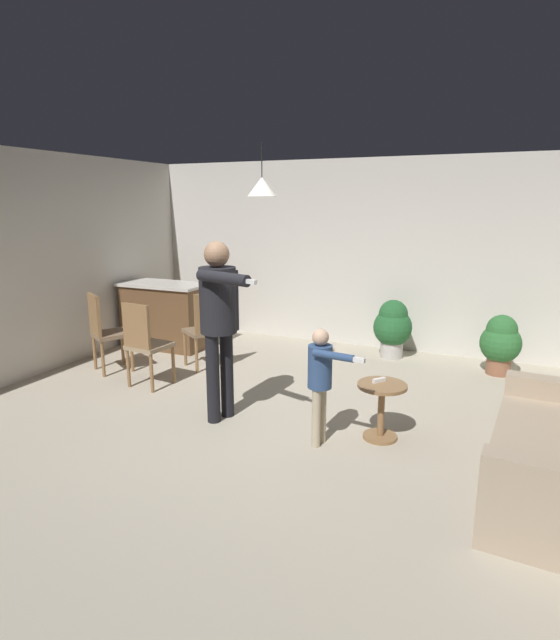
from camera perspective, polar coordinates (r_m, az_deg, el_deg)
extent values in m
plane|color=#B2A893|center=(4.98, -2.44, -11.69)|extent=(7.68, 7.68, 0.00)
cube|color=beige|center=(7.57, 8.27, 7.33)|extent=(6.40, 0.10, 2.70)
cube|color=beige|center=(6.64, -28.30, 5.14)|extent=(0.10, 6.40, 2.70)
cube|color=tan|center=(4.30, 28.49, -14.30)|extent=(0.96, 1.50, 0.45)
cube|color=tan|center=(3.54, 28.55, -18.69)|extent=(0.86, 0.25, 0.63)
cube|color=tan|center=(5.01, 28.67, -9.34)|extent=(0.86, 0.25, 0.63)
cylinder|color=olive|center=(3.70, 22.63, -21.84)|extent=(0.05, 0.05, 0.06)
cylinder|color=olive|center=(5.10, 24.60, -11.96)|extent=(0.05, 0.05, 0.06)
cube|color=brown|center=(7.63, -12.70, 0.39)|extent=(1.20, 0.60, 0.91)
cube|color=beige|center=(7.55, -12.88, 3.91)|extent=(1.26, 0.66, 0.04)
cylinder|color=olive|center=(4.62, 11.42, -7.23)|extent=(0.44, 0.44, 0.03)
cylinder|color=olive|center=(4.71, 11.27, -10.20)|extent=(0.06, 0.06, 0.49)
cylinder|color=olive|center=(4.81, 11.15, -12.72)|extent=(0.31, 0.31, 0.03)
cylinder|color=black|center=(5.05, -5.98, -6.03)|extent=(0.13, 0.13, 0.88)
cylinder|color=black|center=(4.94, -7.54, -6.54)|extent=(0.13, 0.13, 0.88)
cylinder|color=black|center=(4.80, -6.99, 2.22)|extent=(0.35, 0.35, 0.62)
sphere|color=#9E7556|center=(4.74, -7.13, 7.34)|extent=(0.24, 0.24, 0.24)
cylinder|color=black|center=(4.94, -5.26, 2.20)|extent=(0.10, 0.10, 0.59)
cylinder|color=black|center=(4.41, -6.44, 4.72)|extent=(0.59, 0.27, 0.10)
cube|color=white|center=(4.18, -3.40, 4.33)|extent=(0.13, 0.07, 0.04)
cylinder|color=tan|center=(4.57, 4.72, -10.44)|extent=(0.08, 0.08, 0.53)
cylinder|color=tan|center=(4.48, 4.09, -10.93)|extent=(0.08, 0.08, 0.53)
cylinder|color=navy|center=(4.37, 4.51, -5.24)|extent=(0.21, 0.21, 0.38)
sphere|color=#D8AD8C|center=(4.29, 4.57, -1.95)|extent=(0.14, 0.14, 0.14)
cylinder|color=navy|center=(4.48, 5.20, -5.05)|extent=(0.06, 0.06, 0.35)
cylinder|color=navy|center=(4.14, 6.00, -4.00)|extent=(0.36, 0.10, 0.06)
cube|color=white|center=(4.07, 8.65, -4.41)|extent=(0.13, 0.05, 0.04)
cylinder|color=olive|center=(6.90, -20.11, -3.42)|extent=(0.04, 0.04, 0.45)
cylinder|color=olive|center=(6.56, -19.27, -4.18)|extent=(0.04, 0.04, 0.45)
cylinder|color=olive|center=(6.99, -17.27, -2.99)|extent=(0.04, 0.04, 0.45)
cylinder|color=olive|center=(6.66, -16.30, -3.72)|extent=(0.04, 0.04, 0.45)
cube|color=#7F664C|center=(6.71, -18.39, -1.52)|extent=(0.58, 0.58, 0.05)
cube|color=olive|center=(6.60, -20.13, 0.57)|extent=(0.34, 0.23, 0.50)
cylinder|color=olive|center=(6.12, -16.67, -5.22)|extent=(0.04, 0.04, 0.45)
cylinder|color=olive|center=(5.87, -14.22, -5.84)|extent=(0.04, 0.04, 0.45)
cylinder|color=olive|center=(6.36, -14.34, -4.39)|extent=(0.04, 0.04, 0.45)
cylinder|color=olive|center=(6.12, -11.89, -4.94)|extent=(0.04, 0.04, 0.45)
cube|color=#997F60|center=(6.04, -14.41, -2.83)|extent=(0.46, 0.46, 0.05)
cube|color=olive|center=(5.84, -15.85, -0.66)|extent=(0.38, 0.08, 0.50)
cylinder|color=olive|center=(6.42, -9.36, -3.97)|extent=(0.04, 0.04, 0.45)
cylinder|color=olive|center=(6.57, -6.48, -3.50)|extent=(0.04, 0.04, 0.45)
cylinder|color=olive|center=(6.74, -10.59, -3.21)|extent=(0.04, 0.04, 0.45)
cylinder|color=olive|center=(6.88, -7.82, -2.77)|extent=(0.04, 0.04, 0.45)
cube|color=#7F664C|center=(6.58, -8.64, -1.26)|extent=(0.58, 0.58, 0.05)
cube|color=olive|center=(6.35, -8.01, 0.78)|extent=(0.24, 0.34, 0.50)
cylinder|color=brown|center=(6.89, 23.31, -4.69)|extent=(0.29, 0.29, 0.23)
sphere|color=#2D6B33|center=(6.82, 23.53, -2.41)|extent=(0.49, 0.49, 0.49)
sphere|color=#2D6B33|center=(6.78, 23.66, -1.00)|extent=(0.37, 0.37, 0.37)
cylinder|color=#B7B2AD|center=(7.18, 12.42, -3.16)|extent=(0.31, 0.31, 0.24)
sphere|color=#235B2D|center=(7.10, 12.53, -0.81)|extent=(0.52, 0.52, 0.52)
sphere|color=#235B2D|center=(7.06, 12.61, 0.64)|extent=(0.39, 0.39, 0.39)
cube|color=white|center=(4.65, 11.08, -6.66)|extent=(0.11, 0.13, 0.04)
cone|color=silver|center=(5.56, -2.04, 14.74)|extent=(0.32, 0.32, 0.20)
cylinder|color=black|center=(5.58, -2.06, 17.51)|extent=(0.01, 0.01, 0.36)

